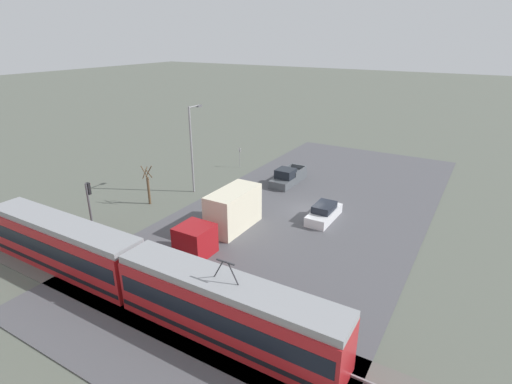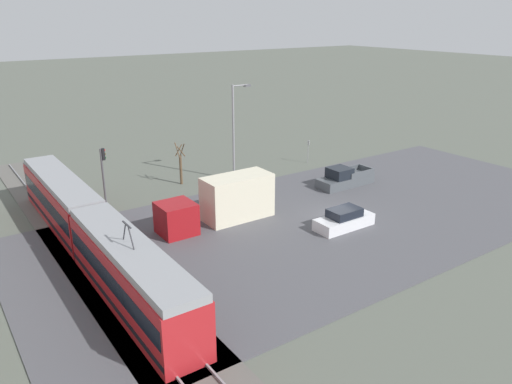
# 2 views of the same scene
# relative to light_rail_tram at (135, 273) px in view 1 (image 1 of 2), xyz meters

# --- Properties ---
(ground_plane) EXTENTS (320.00, 320.00, 0.00)m
(ground_plane) POSITION_rel_light_rail_tram_xyz_m (-3.77, -17.46, -1.80)
(ground_plane) COLOR #565B51
(road_surface) EXTENTS (20.63, 46.77, 0.08)m
(road_surface) POSITION_rel_light_rail_tram_xyz_m (-3.77, -17.46, -1.76)
(road_surface) COLOR #4C4C51
(road_surface) RESTS_ON ground
(rail_bed) EXTENTS (59.41, 4.40, 0.22)m
(rail_bed) POSITION_rel_light_rail_tram_xyz_m (-3.77, -0.00, -1.75)
(rail_bed) COLOR #5B5954
(rail_bed) RESTS_ON ground
(light_rail_tram) EXTENTS (26.92, 2.54, 4.67)m
(light_rail_tram) POSITION_rel_light_rail_tram_xyz_m (0.00, 0.00, 0.00)
(light_rail_tram) COLOR #B21E23
(light_rail_tram) RESTS_ON ground
(box_truck) EXTENTS (2.46, 8.98, 3.36)m
(box_truck) POSITION_rel_light_rail_tram_xyz_m (0.19, -9.87, -0.17)
(box_truck) COLOR maroon
(box_truck) RESTS_ON ground
(pickup_truck) EXTENTS (2.00, 5.53, 1.80)m
(pickup_truck) POSITION_rel_light_rail_tram_xyz_m (1.05, -23.16, -1.04)
(pickup_truck) COLOR #4C5156
(pickup_truck) RESTS_ON ground
(sedan_car_0) EXTENTS (1.81, 4.57, 1.47)m
(sedan_car_0) POSITION_rel_light_rail_tram_xyz_m (-5.79, -16.49, -1.11)
(sedan_car_0) COLOR silver
(sedan_car_0) RESTS_ON ground
(traffic_light_pole) EXTENTS (0.28, 0.47, 4.76)m
(traffic_light_pole) POSITION_rel_light_rail_tram_xyz_m (8.77, -3.86, 1.31)
(traffic_light_pole) COLOR #47474C
(traffic_light_pole) RESTS_ON ground
(street_tree) EXTENTS (0.93, 0.78, 3.88)m
(street_tree) POSITION_rel_light_rail_tram_xyz_m (10.12, -11.32, -0.03)
(street_tree) COLOR brown
(street_tree) RESTS_ON ground
(street_lamp_near_crossing) EXTENTS (0.36, 1.95, 8.87)m
(street_lamp_near_crossing) POSITION_rel_light_rail_tram_xyz_m (8.46, -16.21, 3.27)
(street_lamp_near_crossing) COLOR gray
(street_lamp_near_crossing) RESTS_ON ground
(no_parking_sign) EXTENTS (0.32, 0.08, 2.42)m
(no_parking_sign) POSITION_rel_light_rail_tram_xyz_m (8.79, -25.40, -0.33)
(no_parking_sign) COLOR gray
(no_parking_sign) RESTS_ON ground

